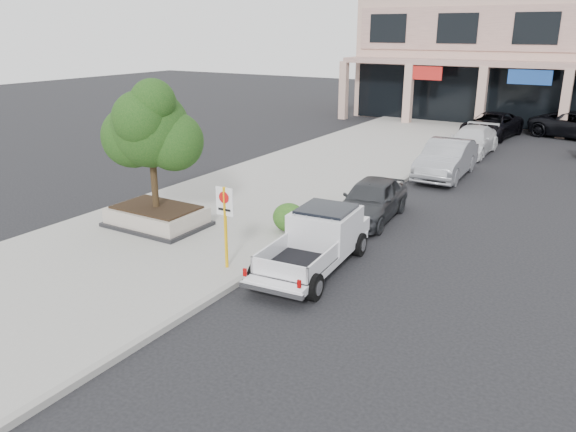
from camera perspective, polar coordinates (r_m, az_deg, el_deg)
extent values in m
plane|color=black|center=(14.60, 1.04, -7.62)|extent=(120.00, 120.00, 0.00)
cube|color=gray|center=(22.08, -3.38, 1.71)|extent=(8.00, 52.00, 0.15)
cube|color=gray|center=(20.18, 5.89, 0.03)|extent=(0.20, 52.00, 0.15)
cube|color=#CBA48F|center=(42.87, 5.67, 12.57)|extent=(0.55, 0.55, 4.20)
cube|color=black|center=(19.33, -13.11, -0.78)|extent=(3.20, 2.20, 0.12)
cube|color=#A09386|center=(19.24, -13.18, 0.09)|extent=(3.00, 2.00, 0.50)
cube|color=black|center=(19.15, -13.24, 0.89)|extent=(2.70, 1.70, 0.06)
cylinder|color=black|center=(18.85, -13.49, 4.16)|extent=(0.22, 0.22, 2.20)
sphere|color=black|center=(18.55, -13.83, 8.65)|extent=(2.50, 2.50, 2.50)
sphere|color=black|center=(18.35, -11.51, 7.44)|extent=(1.90, 1.90, 1.90)
sphere|color=black|center=(19.03, -13.55, 10.74)|extent=(1.60, 1.60, 1.60)
cylinder|color=#EEAF0C|center=(15.29, -6.36, -1.22)|extent=(0.09, 0.09, 2.30)
cube|color=white|center=(15.06, -6.46, 1.47)|extent=(0.55, 0.03, 0.78)
cylinder|color=red|center=(15.00, -6.54, 1.88)|extent=(0.32, 0.02, 0.32)
ellipsoid|color=#184714|center=(18.19, 0.11, -0.14)|extent=(1.10, 0.99, 0.93)
imported|color=#2F3034|center=(19.94, 8.45, 1.67)|extent=(2.06, 4.41, 1.46)
imported|color=#989AA0|center=(26.51, 15.79, 5.59)|extent=(1.94, 5.14, 1.67)
imported|color=silver|center=(31.94, 18.16, 7.27)|extent=(2.07, 5.02, 1.45)
imported|color=black|center=(37.45, 19.96, 8.66)|extent=(3.16, 5.75, 1.53)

